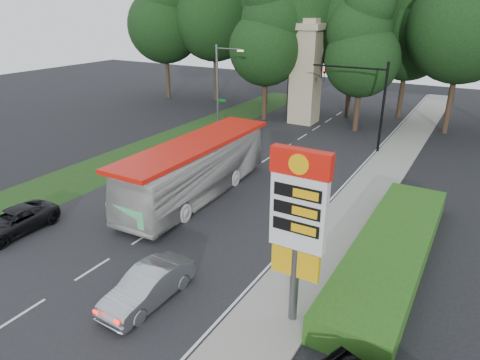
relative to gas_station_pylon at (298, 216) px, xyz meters
The scene contains 20 objects.
ground 10.41m from the gas_station_pylon, 167.77° to the right, with size 120.00×120.00×0.00m, color black.
road_surface 14.30m from the gas_station_pylon, 132.60° to the left, with size 14.00×80.00×0.02m, color black.
sidewalk_right 10.95m from the gas_station_pylon, 94.00° to the left, with size 3.00×80.00×0.12m, color gray.
grass_verge_left 25.01m from the gas_station_pylon, 139.44° to the left, with size 5.00×50.00×0.02m, color #193814.
hedge 7.49m from the gas_station_pylon, 69.05° to the left, with size 3.00×14.00×1.20m, color #264F15.
gas_station_pylon is the anchor object (origin of this frame).
traffic_signal_mast 22.29m from the gas_station_pylon, 99.09° to the left, with size 6.10×0.35×7.20m.
streetlight_signs 25.74m from the gas_station_pylon, 128.96° to the left, with size 2.75×0.98×8.00m.
monument 30.17m from the gas_station_pylon, 111.80° to the left, with size 3.00×3.00×10.05m.
tree_far_west 44.43m from the gas_station_pylon, 135.18° to the left, with size 8.96×8.96×17.60m.
tree_west_mid 42.15m from the gas_station_pylon, 127.36° to the left, with size 9.80×9.80×19.25m.
tree_west_near 40.31m from the gas_station_pylon, 118.74° to the left, with size 8.40×8.40×16.50m.
tree_center_right 34.64m from the gas_station_pylon, 103.95° to the left, with size 9.24×9.24×18.15m.
tree_east_near 35.54m from the gas_station_pylon, 95.22° to the left, with size 8.12×8.12×15.95m.
tree_east_mid 31.82m from the gas_station_pylon, 86.68° to the left, with size 9.52×9.52×18.70m.
tree_monument_left 31.28m from the gas_station_pylon, 119.37° to the left, with size 7.28×7.28×14.30m.
tree_monument_right 28.32m from the gas_station_pylon, 101.71° to the left, with size 6.72×6.72×13.20m.
transit_bus 12.77m from the gas_station_pylon, 142.33° to the left, with size 2.97×12.71×3.54m, color beige.
sedan_silver 6.89m from the gas_station_pylon, 161.06° to the right, with size 1.52×4.37×1.44m, color #9C9EA3.
suv_charcoal 15.91m from the gas_station_pylon, behind, with size 2.14×4.64×1.29m, color black.
Camera 1 is at (14.09, -10.29, 11.13)m, focal length 32.00 mm.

